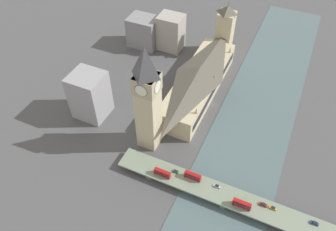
{
  "coord_description": "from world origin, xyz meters",
  "views": [
    {
      "loc": [
        -44.21,
        185.04,
        181.08
      ],
      "look_at": [
        21.67,
        40.55,
        16.38
      ],
      "focal_mm": 35.0,
      "sensor_mm": 36.0,
      "label": 1
    }
  ],
  "objects": [
    {
      "name": "double_decker_bus_rear",
      "position": [
        7.51,
        80.19,
        7.83
      ],
      "size": [
        11.16,
        2.52,
        4.65
      ],
      "color": "red",
      "rests_on": "road_bridge"
    },
    {
      "name": "river_water",
      "position": [
        -33.69,
        0.0,
        0.15
      ],
      "size": [
        55.39,
        360.0,
        0.3
      ],
      "primitive_type": "cube",
      "color": "#4C6066",
      "rests_on": "ground_plane"
    },
    {
      "name": "city_block_east",
      "position": [
        63.61,
        -57.67,
        16.6
      ],
      "size": [
        22.25,
        19.01,
        33.19
      ],
      "color": "#A39E93",
      "rests_on": "ground_plane"
    },
    {
      "name": "car_northbound_tail",
      "position": [
        -55.49,
        74.54,
        6.01
      ],
      "size": [
        4.75,
        1.91,
        1.51
      ],
      "color": "maroon",
      "rests_on": "road_bridge"
    },
    {
      "name": "car_southbound_mid",
      "position": [
        -61.19,
        74.32,
        5.94
      ],
      "size": [
        4.23,
        1.78,
        1.32
      ],
      "color": "gold",
      "rests_on": "road_bridge"
    },
    {
      "name": "double_decker_bus_lead",
      "position": [
        -10.78,
        74.41,
        8.01
      ],
      "size": [
        10.89,
        2.58,
        4.98
      ],
      "color": "red",
      "rests_on": "road_bridge"
    },
    {
      "name": "car_southbound_lead",
      "position": [
        -26.67,
        73.83,
        5.96
      ],
      "size": [
        4.32,
        1.76,
        1.41
      ],
      "color": "silver",
      "rests_on": "road_bridge"
    },
    {
      "name": "car_northbound_lead",
      "position": [
        -84.53,
        73.91,
        6.02
      ],
      "size": [
        4.67,
        1.8,
        1.5
      ],
      "color": "navy",
      "rests_on": "road_bridge"
    },
    {
      "name": "parliament_hall",
      "position": [
        16.66,
        -8.0,
        12.66
      ],
      "size": [
        27.78,
        104.57,
        25.53
      ],
      "color": "#C1B28E",
      "rests_on": "ground_plane"
    },
    {
      "name": "city_block_center",
      "position": [
        88.82,
        -51.95,
        14.14
      ],
      "size": [
        27.37,
        21.44,
        28.29
      ],
      "color": "gray",
      "rests_on": "ground_plane"
    },
    {
      "name": "car_northbound_mid",
      "position": [
        0.81,
        74.5,
        5.92
      ],
      "size": [
        3.96,
        1.91,
        1.26
      ],
      "color": "#2D5638",
      "rests_on": "road_bridge"
    },
    {
      "name": "road_bridge",
      "position": [
        -33.69,
        77.26,
        4.27
      ],
      "size": [
        142.78,
        15.09,
        5.28
      ],
      "color": "#5D6A59",
      "rests_on": "ground_plane"
    },
    {
      "name": "ground_plane",
      "position": [
        0.0,
        0.0,
        0.0
      ],
      "size": [
        600.0,
        600.0,
        0.0
      ],
      "primitive_type": "plane",
      "color": "#4C4C4F"
    },
    {
      "name": "city_block_west",
      "position": [
        82.04,
        47.08,
        18.15
      ],
      "size": [
        23.72,
        22.74,
        36.31
      ],
      "color": "#939399",
      "rests_on": "ground_plane"
    },
    {
      "name": "clock_tower",
      "position": [
        29.09,
        55.0,
        42.58
      ],
      "size": [
        14.68,
        14.68,
        80.22
      ],
      "color": "#C1B28E",
      "rests_on": "ground_plane"
    },
    {
      "name": "victoria_tower",
      "position": [
        16.72,
        -71.45,
        23.25
      ],
      "size": [
        14.32,
        14.32,
        50.5
      ],
      "color": "#C1B28E",
      "rests_on": "ground_plane"
    },
    {
      "name": "double_decker_bus_mid",
      "position": [
        -43.95,
        80.66,
        8.08
      ],
      "size": [
        11.18,
        2.48,
        5.1
      ],
      "color": "red",
      "rests_on": "road_bridge"
    }
  ]
}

